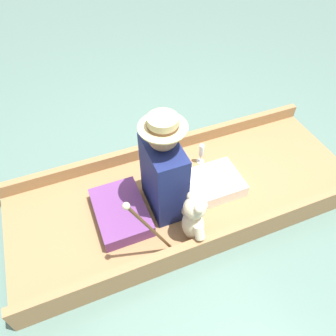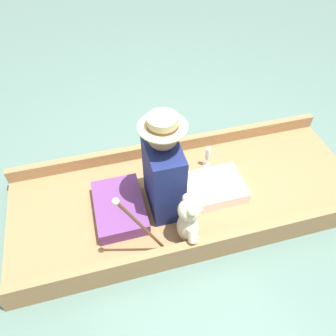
% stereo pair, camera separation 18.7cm
% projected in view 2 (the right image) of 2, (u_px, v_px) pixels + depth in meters
% --- Properties ---
extents(ground_plane, '(16.00, 16.00, 0.00)m').
position_uv_depth(ground_plane, '(187.00, 202.00, 2.74)').
color(ground_plane, slate).
extents(punt_boat, '(1.08, 2.81, 0.24)m').
position_uv_depth(punt_boat, '(188.00, 197.00, 2.68)').
color(punt_boat, '#997047').
rests_on(punt_boat, ground_plane).
extents(seat_cushion, '(0.52, 0.37, 0.11)m').
position_uv_depth(seat_cushion, '(119.00, 207.00, 2.48)').
color(seat_cushion, '#6B3875').
rests_on(seat_cushion, punt_boat).
extents(seated_person, '(0.40, 0.80, 0.85)m').
position_uv_depth(seated_person, '(175.00, 175.00, 2.37)').
color(seated_person, white).
rests_on(seated_person, punt_boat).
extents(teddy_bear, '(0.30, 0.17, 0.43)m').
position_uv_depth(teddy_bear, '(189.00, 221.00, 2.23)').
color(teddy_bear, beige).
rests_on(teddy_bear, punt_boat).
extents(wine_glass, '(0.07, 0.07, 0.20)m').
position_uv_depth(wine_glass, '(208.00, 155.00, 2.77)').
color(wine_glass, silver).
rests_on(wine_glass, punt_boat).
extents(walking_cane, '(0.04, 0.31, 0.68)m').
position_uv_depth(walking_cane, '(138.00, 223.00, 1.98)').
color(walking_cane, brown).
rests_on(walking_cane, punt_boat).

